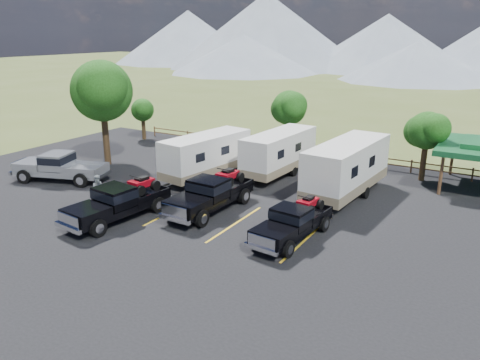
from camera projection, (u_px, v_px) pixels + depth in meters
The scene contains 18 objects.
ground at pixel (157, 244), 22.50m from camera, with size 320.00×320.00×0.00m, color #4D5B26.
asphalt_lot at pixel (193, 223), 24.95m from camera, with size 44.00×34.00×0.04m, color black.
stall_lines at pixel (204, 216), 25.76m from camera, with size 12.12×5.50×0.01m.
tree_big_nw at pixel (102, 91), 34.30m from camera, with size 5.54×5.18×7.84m.
tree_ne_a at pixel (427, 131), 30.98m from camera, with size 3.11×2.92×4.76m.
tree_north at pixel (289, 108), 37.88m from camera, with size 3.46×3.24×5.25m.
tree_nw_small at pixel (142, 110), 43.39m from camera, with size 2.59×2.43×3.85m.
rail_fence at pixel (332, 154), 36.47m from camera, with size 36.12×0.12×1.00m.
mountain_range at pixel (425, 39), 110.53m from camera, with size 209.00×71.00×20.00m.
rig_left at pixel (119, 201), 25.13m from camera, with size 2.72×6.46×2.10m.
rig_center at pixel (211, 193), 26.34m from camera, with size 2.42×6.48×2.14m.
rig_right at pixel (293, 221), 22.79m from camera, with size 2.38×5.71×1.86m.
trailer_left at pixel (206, 156), 32.00m from camera, with size 3.22×8.78×3.03m.
trailer_center at pixel (279, 153), 32.77m from camera, with size 2.68×8.78×3.04m.
trailer_right at pixel (347, 169), 28.41m from camera, with size 3.10×9.76×3.38m.
pickup_silver at pixel (60, 167), 31.57m from camera, with size 6.78×4.06×1.94m.
person_a at pixel (102, 204), 25.11m from camera, with size 0.64×0.42×1.76m, color white.
person_b at pixel (99, 190), 27.37m from camera, with size 0.86×0.67×1.77m, color gray.
Camera 1 is at (13.95, -15.54, 9.80)m, focal length 35.00 mm.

